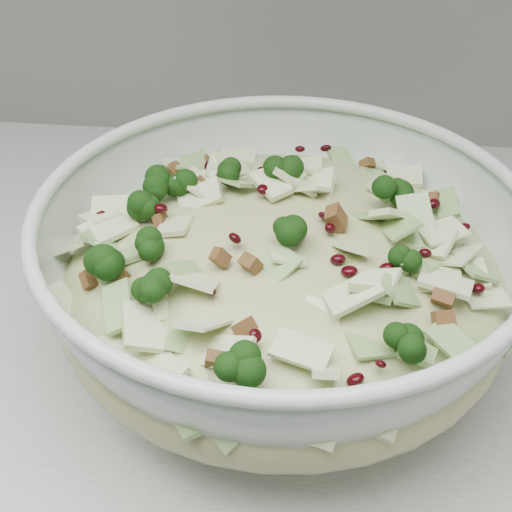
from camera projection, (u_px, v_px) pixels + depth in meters
The scene contains 2 objects.
mixing_bowl at pixel (282, 280), 0.53m from camera, with size 0.44×0.44×0.14m.
salad at pixel (283, 256), 0.52m from camera, with size 0.44×0.44×0.14m.
Camera 1 is at (0.58, 1.19, 1.31)m, focal length 50.00 mm.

